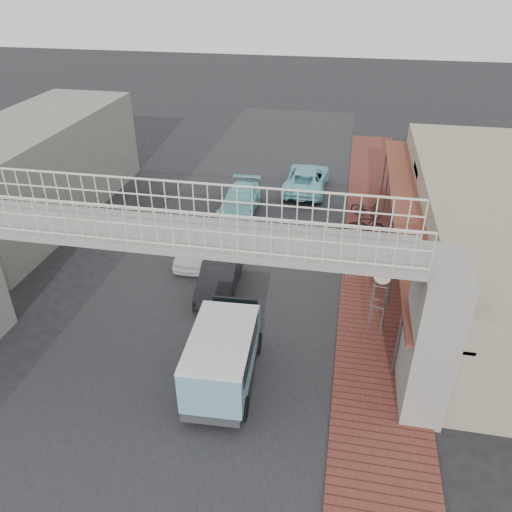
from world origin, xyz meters
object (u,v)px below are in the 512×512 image
at_px(white_hatchback, 198,245).
at_px(arrow_sign, 368,235).
at_px(motorcycle_near, 366,209).
at_px(angkot_curb, 307,178).
at_px(street_clock, 382,279).
at_px(angkot_far, 240,201).
at_px(motorcycle_far, 365,225).
at_px(angkot_van, 223,351).
at_px(dark_sedan, 220,276).

bearing_deg(white_hatchback, arrow_sign, -6.67).
xyz_separation_m(motorcycle_near, arrow_sign, (-0.13, -6.34, 1.77)).
distance_m(angkot_curb, motorcycle_near, 4.79).
bearing_deg(white_hatchback, street_clock, -26.86).
height_order(angkot_curb, arrow_sign, arrow_sign).
height_order(angkot_far, street_clock, street_clock).
relative_size(angkot_curb, motorcycle_far, 2.73).
distance_m(motorcycle_near, street_clock, 9.61).
height_order(motorcycle_far, street_clock, street_clock).
xyz_separation_m(motorcycle_near, motorcycle_far, (-0.06, -2.18, 0.11)).
distance_m(angkot_far, motorcycle_near, 6.74).
bearing_deg(arrow_sign, motorcycle_near, 76.95).
xyz_separation_m(angkot_far, angkot_van, (2.22, -12.54, 0.66)).
height_order(angkot_van, motorcycle_near, angkot_van).
bearing_deg(motorcycle_near, angkot_far, 116.86).
bearing_deg(motorcycle_near, arrow_sign, -158.95).
xyz_separation_m(dark_sedan, street_clock, (6.31, -1.48, 1.62)).
relative_size(angkot_curb, street_clock, 1.93).
height_order(angkot_van, motorcycle_far, angkot_van).
xyz_separation_m(white_hatchback, angkot_far, (0.86, 5.08, 0.02)).
bearing_deg(street_clock, motorcycle_far, 105.38).
relative_size(white_hatchback, angkot_curb, 0.75).
bearing_deg(motorcycle_far, angkot_far, 71.47).
height_order(dark_sedan, motorcycle_far, dark_sedan).
bearing_deg(dark_sedan, motorcycle_far, 40.68).
bearing_deg(motorcycle_near, angkot_van, -176.70).
bearing_deg(angkot_far, white_hatchback, -100.74).
bearing_deg(motorcycle_near, motorcycle_far, -159.21).
bearing_deg(angkot_curb, arrow_sign, 111.30).
distance_m(angkot_curb, arrow_sign, 10.30).
bearing_deg(arrow_sign, angkot_van, -134.73).
bearing_deg(dark_sedan, white_hatchback, 121.18).
bearing_deg(arrow_sign, angkot_far, 126.80).
distance_m(white_hatchback, motorcycle_near, 9.43).
distance_m(white_hatchback, angkot_curb, 9.78).
relative_size(motorcycle_far, street_clock, 0.71).
bearing_deg(arrow_sign, street_clock, -92.62).
distance_m(dark_sedan, angkot_far, 7.46).
height_order(angkot_curb, motorcycle_near, angkot_curb).
relative_size(angkot_van, motorcycle_near, 2.57).
xyz_separation_m(angkot_curb, angkot_far, (-3.22, -3.81, -0.04)).
xyz_separation_m(angkot_curb, angkot_van, (-1.00, -16.35, 0.62)).
relative_size(dark_sedan, angkot_far, 0.88).
xyz_separation_m(motorcycle_far, street_clock, (0.43, -7.26, 1.62)).
xyz_separation_m(dark_sedan, angkot_van, (1.44, -5.12, 0.66)).
height_order(motorcycle_near, arrow_sign, arrow_sign).
bearing_deg(white_hatchback, angkot_curb, 64.19).
relative_size(dark_sedan, angkot_van, 0.93).
relative_size(angkot_far, street_clock, 1.74).
height_order(dark_sedan, arrow_sign, arrow_sign).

